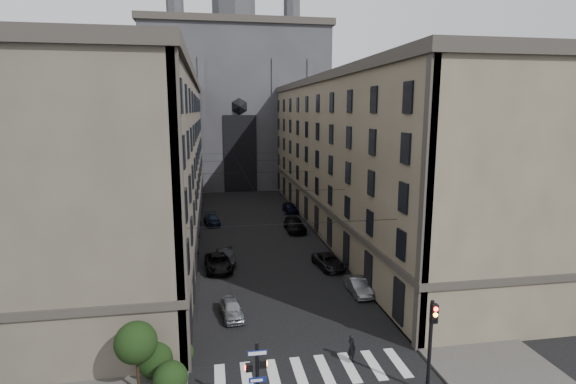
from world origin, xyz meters
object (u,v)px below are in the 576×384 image
pedestrian_signal_left (257,375)px  pedestrian (352,347)px  car_right_near (358,286)px  gothic_tower (236,95)px  traffic_light_right (431,336)px  car_left_midfar (218,263)px  car_right_far (290,208)px  car_left_far (212,220)px  car_right_midnear (329,262)px  car_left_midnear (226,256)px  car_right_midfar (295,225)px  car_left_near (232,309)px

pedestrian_signal_left → pedestrian: 7.57m
car_right_near → gothic_tower: bearing=95.5°
traffic_light_right → car_left_midfar: bearing=116.8°
gothic_tower → pedestrian_signal_left: (-3.51, -73.46, -15.48)m
pedestrian_signal_left → car_right_far: (9.48, 43.98, -1.58)m
car_left_far → car_right_far: bearing=17.0°
traffic_light_right → car_right_far: (0.37, 43.56, -2.55)m
pedestrian → car_left_far: bearing=-9.0°
car_left_far → car_right_midnear: car_left_far is taller
car_left_midnear → car_right_midnear: size_ratio=0.92×
pedestrian_signal_left → car_left_midfar: size_ratio=0.78×
pedestrian_signal_left → car_right_far: bearing=77.8°
car_left_far → car_right_near: size_ratio=1.16×
pedestrian_signal_left → car_right_midfar: pedestrian_signal_left is taller
pedestrian_signal_left → car_right_midnear: pedestrian_signal_left is taller
pedestrian_signal_left → car_left_midfar: (-1.43, 21.30, -1.61)m
car_left_midnear → car_right_near: bearing=-47.7°
car_right_far → pedestrian: size_ratio=2.60×
car_left_near → car_right_midnear: size_ratio=0.81×
car_left_far → car_right_far: size_ratio=1.03×
car_left_near → car_left_midnear: size_ratio=0.88×
pedestrian_signal_left → car_right_far: pedestrian_signal_left is taller
car_left_far → car_right_near: car_left_far is taller
car_left_far → pedestrian: (8.02, -34.53, 0.18)m
car_left_far → pedestrian: bearing=-84.6°
gothic_tower → car_left_near: size_ratio=15.58×
car_left_midfar → car_left_midnear: bearing=64.6°
gothic_tower → car_left_midfar: 55.10m
traffic_light_right → car_left_near: traffic_light_right is taller
car_right_far → pedestrian: bearing=-98.1°
car_left_far → pedestrian_signal_left: bearing=-94.9°
car_right_near → pedestrian: size_ratio=2.32×
car_right_near → car_left_midfar: bearing=145.3°
pedestrian_signal_left → car_right_midnear: 21.98m
gothic_tower → pedestrian: gothic_tower is taller
car_left_midnear → traffic_light_right: bearing=-72.1°
car_left_near → pedestrian: size_ratio=2.23×
pedestrian_signal_left → car_left_midfar: pedestrian_signal_left is taller
gothic_tower → car_left_far: bearing=-98.9°
gothic_tower → car_left_midnear: 53.25m
traffic_light_right → car_right_near: (0.60, 13.29, -2.65)m
car_left_midfar → car_right_near: size_ratio=1.33×
traffic_light_right → car_left_far: (-11.03, 38.32, -2.64)m
traffic_light_right → pedestrian: 5.43m
gothic_tower → car_left_far: size_ratio=12.96×
car_left_midnear → pedestrian: pedestrian is taller
car_right_midnear → car_left_far: bearing=112.6°
car_left_midfar → car_right_midnear: bearing=-11.1°
car_left_far → traffic_light_right: bearing=-81.6°
car_right_far → car_left_midnear: bearing=-119.3°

